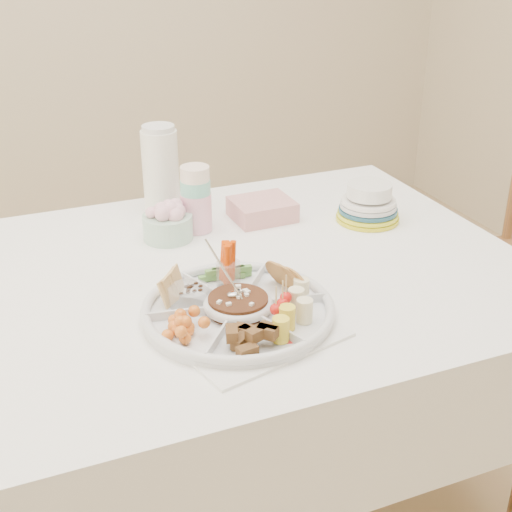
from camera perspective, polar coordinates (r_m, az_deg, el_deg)
name	(u,v)px	position (r m, az deg, el deg)	size (l,w,h in m)	color
dining_table	(201,413)	(1.80, -4.45, -12.41)	(1.52, 1.02, 0.76)	white
chair	(501,257)	(2.40, 19.04, -0.07)	(0.42, 0.42, 0.99)	brown
party_tray	(238,308)	(1.42, -1.44, -4.15)	(0.38, 0.38, 0.04)	silver
bean_dip	(238,304)	(1.42, -1.44, -3.88)	(0.12, 0.12, 0.04)	#432714
tortillas	(285,277)	(1.49, 2.30, -1.71)	(0.09, 0.09, 0.06)	#B3714A
carrot_cucumber	(226,261)	(1.51, -2.44, -0.36)	(0.10, 0.10, 0.09)	#D73B00
pita_raisins	(177,289)	(1.45, -6.33, -2.63)	(0.11, 0.11, 0.06)	tan
cherries	(186,325)	(1.34, -5.61, -5.53)	(0.10, 0.10, 0.04)	#DA5D1A
granola_chunks	(252,336)	(1.30, -0.29, -6.44)	(0.10, 0.10, 0.04)	brown
banana_tomato	(302,301)	(1.37, 3.72, -3.63)	(0.10, 0.10, 0.09)	#F7E086
cup_stack	(195,190)	(1.78, -4.87, 5.27)	(0.08, 0.08, 0.22)	silver
thermos	(161,170)	(1.89, -7.64, 6.86)	(0.09, 0.09, 0.24)	white
flower_bowl	(167,221)	(1.76, -7.10, 2.78)	(0.12, 0.12, 0.09)	silver
napkin_stack	(262,209)	(1.87, 0.50, 3.75)	(0.15, 0.13, 0.05)	#DA9494
plate_stack	(369,201)	(1.87, 9.00, 4.33)	(0.16, 0.16, 0.11)	yellow
placemat	(276,349)	(1.33, 1.61, -7.41)	(0.31, 0.10, 0.01)	white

